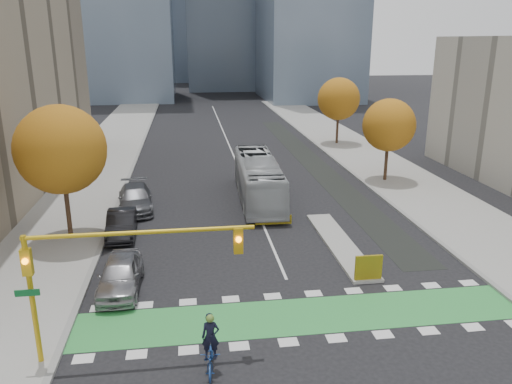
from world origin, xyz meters
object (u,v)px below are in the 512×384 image
object	(u,v)px
bus	(258,179)
parked_car_b	(121,224)
tree_east_near	(389,125)
parked_car_a	(120,274)
tree_west	(61,150)
tree_east_far	(339,99)
hazard_board	(369,268)
cyclist	(211,352)
traffic_signal_west	(102,262)
parked_car_c	(135,198)

from	to	relation	value
bus	parked_car_b	distance (m)	11.22
tree_east_near	parked_car_a	xyz separation A→B (m)	(-20.21, -16.93, -4.04)
tree_west	tree_east_far	bearing A→B (deg)	46.70
hazard_board	parked_car_b	world-z (taller)	parked_car_b
bus	parked_car_b	xyz separation A→B (m)	(-9.44, -6.01, -0.88)
tree_east_far	cyclist	bearing A→B (deg)	-112.76
traffic_signal_west	parked_car_b	world-z (taller)	traffic_signal_west
cyclist	parked_car_a	distance (m)	7.91
hazard_board	traffic_signal_west	size ratio (longest dim) A/B	0.16
traffic_signal_west	parked_car_a	xyz separation A→B (m)	(-0.28, 5.59, -3.21)
hazard_board	traffic_signal_west	world-z (taller)	traffic_signal_west
tree_east_near	parked_car_a	distance (m)	26.67
cyclist	parked_car_a	world-z (taller)	cyclist
hazard_board	parked_car_a	world-z (taller)	parked_car_a
parked_car_a	hazard_board	bearing A→B (deg)	-3.26
bus	parked_car_c	size ratio (longest dim) A/B	2.08
hazard_board	tree_east_near	size ratio (longest dim) A/B	0.20
tree_west	parked_car_c	distance (m)	7.91
parked_car_a	tree_west	bearing A→B (deg)	119.52
bus	hazard_board	bearing A→B (deg)	-73.96
hazard_board	parked_car_a	xyz separation A→B (m)	(-12.21, 0.87, 0.02)
hazard_board	parked_car_a	bearing A→B (deg)	175.90
tree_west	tree_east_far	size ratio (longest dim) A/B	1.08
parked_car_a	parked_car_c	world-z (taller)	parked_car_c
traffic_signal_west	cyclist	world-z (taller)	traffic_signal_west
tree_west	parked_car_c	world-z (taller)	tree_west
parked_car_b	tree_east_far	bearing A→B (deg)	47.24
parked_car_b	traffic_signal_west	bearing A→B (deg)	-88.07
hazard_board	tree_east_near	xyz separation A→B (m)	(8.00, 17.80, 4.06)
tree_east_near	tree_east_far	xyz separation A→B (m)	(0.50, 16.00, 0.38)
bus	parked_car_a	distance (m)	15.83
traffic_signal_west	parked_car_b	xyz separation A→B (m)	(-1.07, 12.81, -3.25)
tree_west	bus	world-z (taller)	tree_west
traffic_signal_west	parked_car_c	world-z (taller)	traffic_signal_west
tree_west	bus	bearing A→B (deg)	26.91
cyclist	parked_car_b	distance (m)	14.84
tree_east_near	bus	distance (m)	12.55
cyclist	parked_car_c	distance (m)	19.54
tree_west	parked_car_a	bearing A→B (deg)	-61.32
bus	parked_car_a	xyz separation A→B (m)	(-8.65, -13.24, -0.84)
tree_west	tree_east_near	bearing A→B (deg)	22.62
parked_car_c	hazard_board	bearing A→B (deg)	-52.36
traffic_signal_west	parked_car_a	bearing A→B (deg)	92.89
hazard_board	bus	bearing A→B (deg)	104.17
hazard_board	tree_west	world-z (taller)	tree_west
hazard_board	cyclist	world-z (taller)	cyclist
cyclist	parked_car_b	xyz separation A→B (m)	(-4.83, 14.03, 0.01)
hazard_board	traffic_signal_west	distance (m)	13.23
tree_west	parked_car_b	bearing A→B (deg)	5.73
hazard_board	tree_east_far	size ratio (longest dim) A/B	0.18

